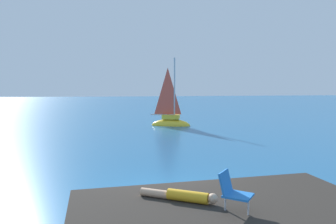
{
  "coord_description": "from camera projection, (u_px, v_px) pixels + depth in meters",
  "views": [
    {
      "loc": [
        -1.3,
        -9.85,
        3.63
      ],
      "look_at": [
        1.99,
        13.36,
        1.52
      ],
      "focal_mm": 34.34,
      "sensor_mm": 36.0,
      "label": 1
    }
  ],
  "objects": [
    {
      "name": "ground_plane",
      "position": [
        165.0,
        197.0,
        10.22
      ],
      "size": [
        160.0,
        160.0,
        0.0
      ],
      "primitive_type": "plane",
      "color": "#236093"
    },
    {
      "name": "boulder_seaward",
      "position": [
        128.0,
        217.0,
        8.7
      ],
      "size": [
        1.2,
        0.95,
        0.86
      ],
      "primitive_type": "cube",
      "rotation": [
        -0.11,
        -0.19,
        3.1
      ],
      "color": "#2C2424",
      "rests_on": "ground"
    },
    {
      "name": "sailboat_near",
      "position": [
        171.0,
        122.0,
        27.49
      ],
      "size": [
        3.52,
        2.14,
        6.35
      ],
      "rotation": [
        0.0,
        0.0,
        5.96
      ],
      "color": "yellow",
      "rests_on": "ground"
    },
    {
      "name": "person_sunbather",
      "position": [
        182.0,
        196.0,
        6.95
      ],
      "size": [
        1.6,
        0.99,
        0.25
      ],
      "rotation": [
        0.0,
        0.0,
        2.63
      ],
      "color": "gold",
      "rests_on": "shore_ledge"
    },
    {
      "name": "beach_chair",
      "position": [
        232.0,
        190.0,
        6.34
      ],
      "size": [
        0.76,
        0.74,
        0.8
      ],
      "rotation": [
        0.0,
        0.0,
        5.62
      ],
      "color": "blue",
      "rests_on": "shore_ledge"
    }
  ]
}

